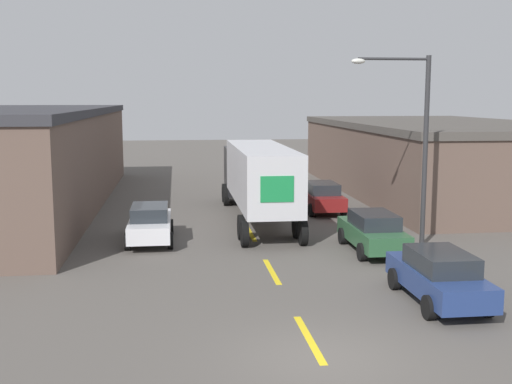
{
  "coord_description": "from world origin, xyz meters",
  "views": [
    {
      "loc": [
        -3.28,
        -14.06,
        6.09
      ],
      "look_at": [
        -0.34,
        9.51,
        2.6
      ],
      "focal_mm": 45.0,
      "sensor_mm": 36.0,
      "label": 1
    }
  ],
  "objects": [
    {
      "name": "road_centerline",
      "position": [
        0.0,
        7.76,
        0.0
      ],
      "size": [
        0.2,
        16.28,
        0.01
      ],
      "color": "yellow",
      "rests_on": "ground_plane"
    },
    {
      "name": "ground_plane",
      "position": [
        0.0,
        0.0,
        0.0
      ],
      "size": [
        160.0,
        160.0,
        0.0
      ],
      "primitive_type": "plane",
      "color": "#56514C"
    },
    {
      "name": "parked_car_right_far",
      "position": [
        4.44,
        19.35,
        0.83
      ],
      "size": [
        1.94,
        4.61,
        1.6
      ],
      "color": "maroon",
      "rests_on": "ground_plane"
    },
    {
      "name": "semi_truck",
      "position": [
        0.7,
        17.52,
        2.3
      ],
      "size": [
        2.79,
        13.65,
        3.81
      ],
      "rotation": [
        0.0,
        0.0,
        -0.0
      ],
      "color": "black",
      "rests_on": "ground_plane"
    },
    {
      "name": "parked_car_left_far",
      "position": [
        -4.44,
        13.05,
        0.83
      ],
      "size": [
        1.94,
        4.61,
        1.6
      ],
      "color": "silver",
      "rests_on": "ground_plane"
    },
    {
      "name": "warehouse_left",
      "position": [
        -12.9,
        23.13,
        2.77
      ],
      "size": [
        11.01,
        29.92,
        5.54
      ],
      "color": "brown",
      "rests_on": "ground_plane"
    },
    {
      "name": "warehouse_right",
      "position": [
        13.59,
        25.41,
        2.3
      ],
      "size": [
        12.38,
        24.9,
        4.6
      ],
      "color": "brown",
      "rests_on": "ground_plane"
    },
    {
      "name": "street_lamp",
      "position": [
        6.38,
        10.98,
        4.6
      ],
      "size": [
        3.28,
        0.32,
        7.77
      ],
      "color": "#2D2D30",
      "rests_on": "ground_plane"
    },
    {
      "name": "parked_car_right_mid",
      "position": [
        4.44,
        10.2,
        0.83
      ],
      "size": [
        1.94,
        4.61,
        1.6
      ],
      "color": "#2D5B38",
      "rests_on": "ground_plane"
    },
    {
      "name": "parked_car_right_near",
      "position": [
        4.44,
        3.7,
        0.83
      ],
      "size": [
        1.94,
        4.61,
        1.6
      ],
      "color": "navy",
      "rests_on": "ground_plane"
    }
  ]
}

